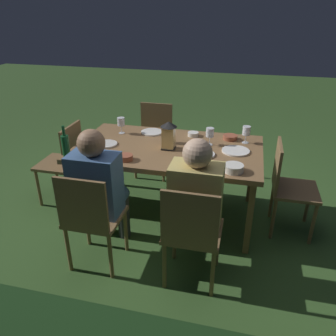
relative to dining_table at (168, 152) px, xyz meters
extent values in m
plane|color=#385B28|center=(0.00, 0.00, -0.69)|extent=(16.00, 16.00, 0.00)
cube|color=olive|center=(0.00, 0.00, 0.03)|extent=(1.75, 1.02, 0.04)
cube|color=olive|center=(-0.81, -0.44, -0.34)|extent=(0.05, 0.05, 0.70)
cube|color=olive|center=(0.81, -0.44, -0.34)|extent=(0.05, 0.05, 0.70)
cube|color=olive|center=(-0.81, 0.44, -0.34)|extent=(0.05, 0.05, 0.70)
cube|color=olive|center=(0.81, 0.44, -0.34)|extent=(0.05, 0.05, 0.70)
cube|color=brown|center=(-1.20, 0.00, -0.26)|extent=(0.40, 0.42, 0.03)
cube|color=brown|center=(-1.01, 0.00, -0.03)|extent=(0.03, 0.40, 0.42)
cylinder|color=brown|center=(-1.37, -0.18, -0.48)|extent=(0.03, 0.03, 0.42)
cylinder|color=brown|center=(-1.37, 0.18, -0.48)|extent=(0.03, 0.03, 0.42)
cylinder|color=brown|center=(-1.03, -0.18, -0.48)|extent=(0.03, 0.03, 0.42)
cylinder|color=brown|center=(-1.03, 0.18, -0.48)|extent=(0.03, 0.03, 0.42)
cube|color=brown|center=(0.39, -0.83, -0.26)|extent=(0.42, 0.40, 0.03)
cube|color=brown|center=(0.39, -1.02, -0.03)|extent=(0.40, 0.02, 0.42)
cylinder|color=brown|center=(0.21, -0.66, -0.48)|extent=(0.03, 0.03, 0.42)
cylinder|color=brown|center=(0.57, -0.66, -0.48)|extent=(0.03, 0.03, 0.42)
cylinder|color=brown|center=(0.21, -1.00, -0.48)|extent=(0.03, 0.03, 0.42)
cylinder|color=brown|center=(0.57, -1.00, -0.48)|extent=(0.03, 0.03, 0.42)
cube|color=brown|center=(1.20, 0.00, -0.26)|extent=(0.40, 0.42, 0.03)
cube|color=brown|center=(1.01, 0.00, -0.03)|extent=(0.03, 0.40, 0.42)
cylinder|color=brown|center=(1.37, 0.18, -0.48)|extent=(0.03, 0.03, 0.42)
cylinder|color=brown|center=(1.37, -0.18, -0.48)|extent=(0.03, 0.03, 0.42)
cylinder|color=brown|center=(1.03, 0.18, -0.48)|extent=(0.03, 0.03, 0.42)
cylinder|color=brown|center=(1.03, -0.18, -0.48)|extent=(0.03, 0.03, 0.42)
cube|color=brown|center=(-0.39, 0.83, -0.26)|extent=(0.42, 0.40, 0.03)
cube|color=brown|center=(-0.39, 1.02, -0.03)|extent=(0.40, 0.02, 0.42)
cylinder|color=brown|center=(-0.21, 0.66, -0.48)|extent=(0.03, 0.03, 0.42)
cylinder|color=brown|center=(-0.57, 0.66, -0.48)|extent=(0.03, 0.03, 0.42)
cylinder|color=brown|center=(-0.21, 1.00, -0.48)|extent=(0.03, 0.03, 0.42)
cylinder|color=brown|center=(-0.57, 1.00, -0.48)|extent=(0.03, 0.03, 0.42)
cube|color=tan|center=(-0.39, 0.77, 0.01)|extent=(0.38, 0.24, 0.50)
sphere|color=#D1A889|center=(-0.39, 0.77, 0.35)|extent=(0.21, 0.21, 0.21)
cylinder|color=tan|center=(-0.30, 0.63, -0.23)|extent=(0.13, 0.36, 0.13)
cylinder|color=tan|center=(-0.48, 0.63, -0.23)|extent=(0.13, 0.36, 0.13)
cylinder|color=#333338|center=(-0.30, 0.47, -0.47)|extent=(0.11, 0.11, 0.45)
cylinder|color=#333338|center=(-0.48, 0.47, -0.47)|extent=(0.11, 0.11, 0.45)
cube|color=brown|center=(0.39, 0.83, -0.26)|extent=(0.42, 0.40, 0.03)
cube|color=brown|center=(0.39, 1.02, -0.03)|extent=(0.40, 0.02, 0.42)
cylinder|color=brown|center=(0.57, 0.66, -0.48)|extent=(0.03, 0.03, 0.42)
cylinder|color=brown|center=(0.21, 0.66, -0.48)|extent=(0.03, 0.03, 0.42)
cylinder|color=brown|center=(0.57, 1.00, -0.48)|extent=(0.03, 0.03, 0.42)
cylinder|color=brown|center=(0.21, 1.00, -0.48)|extent=(0.03, 0.03, 0.42)
cube|color=#426699|center=(0.39, 0.77, 0.01)|extent=(0.38, 0.24, 0.50)
sphere|color=#997051|center=(0.39, 0.77, 0.35)|extent=(0.21, 0.21, 0.21)
cylinder|color=#426699|center=(0.48, 0.63, -0.23)|extent=(0.13, 0.36, 0.13)
cylinder|color=#426699|center=(0.30, 0.63, -0.23)|extent=(0.13, 0.36, 0.13)
cylinder|color=#333338|center=(0.48, 0.47, -0.47)|extent=(0.11, 0.11, 0.45)
cylinder|color=#333338|center=(0.30, 0.47, -0.47)|extent=(0.11, 0.11, 0.45)
cube|color=black|center=(-0.02, 0.04, 0.06)|extent=(0.12, 0.12, 0.01)
cube|color=#F9D17A|center=(-0.02, 0.04, 0.17)|extent=(0.11, 0.11, 0.20)
cone|color=black|center=(-0.02, 0.04, 0.29)|extent=(0.15, 0.15, 0.05)
cylinder|color=#195128|center=(0.81, 0.44, 0.15)|extent=(0.07, 0.07, 0.20)
cylinder|color=#195128|center=(0.81, 0.44, 0.30)|extent=(0.03, 0.03, 0.09)
cylinder|color=silver|center=(0.56, -0.25, 0.05)|extent=(0.06, 0.06, 0.00)
cylinder|color=silver|center=(0.56, -0.25, 0.10)|extent=(0.01, 0.01, 0.08)
cylinder|color=silver|center=(0.56, -0.25, 0.18)|extent=(0.08, 0.08, 0.08)
cylinder|color=maroon|center=(0.56, -0.25, 0.15)|extent=(0.07, 0.07, 0.03)
cylinder|color=silver|center=(-0.37, -0.15, 0.05)|extent=(0.06, 0.06, 0.00)
cylinder|color=silver|center=(-0.37, -0.15, 0.10)|extent=(0.01, 0.01, 0.08)
cylinder|color=silver|center=(-0.37, -0.15, 0.18)|extent=(0.08, 0.08, 0.08)
cylinder|color=maroon|center=(-0.37, -0.15, 0.15)|extent=(0.07, 0.07, 0.03)
cylinder|color=silver|center=(0.59, 0.32, 0.05)|extent=(0.06, 0.06, 0.00)
cylinder|color=silver|center=(0.59, 0.32, 0.10)|extent=(0.01, 0.01, 0.08)
cylinder|color=silver|center=(0.59, 0.32, 0.18)|extent=(0.08, 0.08, 0.08)
cylinder|color=maroon|center=(0.59, 0.32, 0.15)|extent=(0.07, 0.07, 0.03)
cylinder|color=silver|center=(0.05, -0.11, 0.05)|extent=(0.06, 0.06, 0.00)
cylinder|color=silver|center=(0.05, -0.11, 0.10)|extent=(0.01, 0.01, 0.08)
cylinder|color=silver|center=(0.05, -0.11, 0.18)|extent=(0.08, 0.08, 0.08)
cylinder|color=maroon|center=(0.05, -0.11, 0.15)|extent=(0.07, 0.07, 0.03)
cylinder|color=silver|center=(-0.71, -0.28, 0.05)|extent=(0.06, 0.06, 0.00)
cylinder|color=silver|center=(-0.71, -0.28, 0.10)|extent=(0.01, 0.01, 0.08)
cylinder|color=silver|center=(-0.71, -0.28, 0.18)|extent=(0.08, 0.08, 0.08)
cylinder|color=maroon|center=(-0.71, -0.28, 0.15)|extent=(0.07, 0.07, 0.03)
cylinder|color=silver|center=(0.59, 0.09, 0.06)|extent=(0.21, 0.21, 0.01)
cylinder|color=silver|center=(-0.35, 0.11, 0.06)|extent=(0.22, 0.22, 0.01)
cylinder|color=white|center=(0.26, -0.34, 0.06)|extent=(0.23, 0.23, 0.01)
cylinder|color=white|center=(-0.63, -0.04, 0.06)|extent=(0.25, 0.25, 0.01)
cylinder|color=silver|center=(-0.18, -0.35, 0.07)|extent=(0.11, 0.11, 0.04)
cylinder|color=#424C1E|center=(-0.18, -0.35, 0.08)|extent=(0.09, 0.09, 0.01)
cylinder|color=#9E5138|center=(-0.56, -0.34, 0.07)|extent=(0.14, 0.14, 0.04)
cylinder|color=tan|center=(-0.56, -0.34, 0.08)|extent=(0.12, 0.12, 0.01)
cylinder|color=silver|center=(-0.64, 0.38, 0.08)|extent=(0.16, 0.16, 0.06)
cylinder|color=#477533|center=(-0.64, 0.38, 0.09)|extent=(0.14, 0.14, 0.02)
cylinder|color=#9E5138|center=(0.29, 0.37, 0.08)|extent=(0.12, 0.12, 0.05)
cylinder|color=beige|center=(0.29, 0.37, 0.09)|extent=(0.11, 0.11, 0.01)
camera|label=1|loc=(-0.70, 2.86, 1.28)|focal=35.91mm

